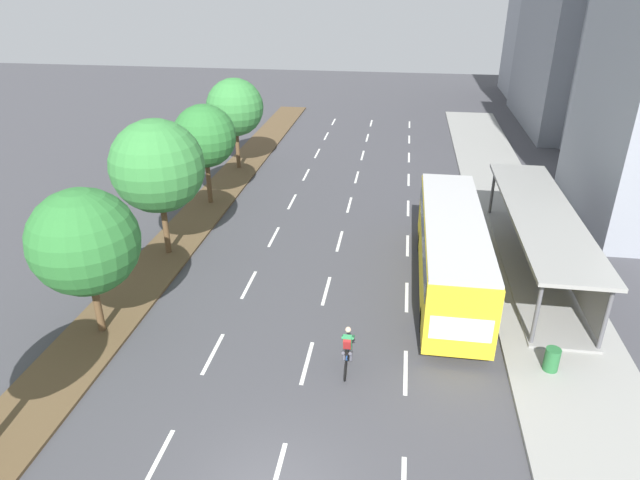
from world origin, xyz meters
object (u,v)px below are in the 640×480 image
Objects in this scene: cyclist at (347,351)px; median_tree_fourth at (205,136)px; median_tree_fifth at (235,107)px; trash_bin at (552,359)px; median_tree_third at (157,166)px; bus at (452,246)px; median_tree_second at (84,242)px; bus_shelter at (544,235)px.

cyclist is 0.31× the size of median_tree_fourth.
median_tree_fifth is 26.38m from trash_bin.
bus is at bearing -5.22° from median_tree_third.
median_tree_fifth is at bearing 90.77° from median_tree_second.
median_tree_fifth is 7.25× the size of trash_bin.
bus_shelter is at bearing 23.26° from median_tree_second.
trash_bin is (7.00, 0.86, -0.22)m from cyclist.
median_tree_third reaches higher than median_tree_fourth.
median_tree_second is at bearing -179.90° from trash_bin.
cyclist is at bearing -133.76° from bus_shelter.
median_tree_third is 18.35m from trash_bin.
bus_shelter is 11.73m from cyclist.
median_tree_fifth is at bearing 91.36° from median_tree_fourth.
trash_bin is at bearing -49.70° from median_tree_fifth.
bus is at bearing -152.92° from bus_shelter.
bus is 20.09m from median_tree_fifth.
bus_shelter is 2.27× the size of median_tree_fourth.
median_tree_third is at bearing -88.94° from median_tree_fifth.
median_tree_fourth reaches higher than cyclist.
cyclist is at bearing -121.30° from bus.
median_tree_fourth is at bearing 162.29° from bus_shelter.
bus is at bearing -30.20° from median_tree_fourth.
bus is 1.93× the size of median_tree_fourth.
bus_shelter is 7.28× the size of cyclist.
median_tree_fifth reaches higher than median_tree_second.
median_tree_fourth is at bearing 141.58° from trash_bin.
trash_bin is at bearing 0.10° from median_tree_second.
median_tree_second is 6.68m from median_tree_third.
trash_bin is (16.73, -13.27, -3.58)m from median_tree_fourth.
median_tree_second is at bearing -89.23° from median_tree_fifth.
median_tree_third reaches higher than cyclist.
bus is 13.72m from median_tree_third.
median_tree_fifth is (-0.16, 6.65, 0.19)m from median_tree_fourth.
median_tree_fourth is at bearing 90.76° from median_tree_third.
median_tree_third reaches higher than bus.
median_tree_third is at bearing -176.90° from bus_shelter.
median_tree_second is 0.98× the size of median_tree_fourth.
median_tree_fourth is (-9.73, 14.13, 3.37)m from cyclist.
bus_shelter is 2.30× the size of median_tree_second.
median_tree_second is 19.95m from median_tree_fifth.
bus_shelter is 21.94m from median_tree_fifth.
bus_shelter is at bearing 27.08° from bus.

